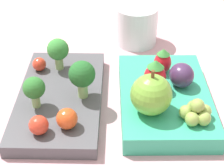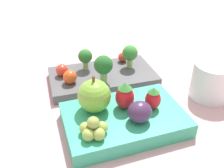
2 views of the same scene
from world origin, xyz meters
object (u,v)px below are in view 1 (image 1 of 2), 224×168
Objects in this scene: broccoli_floret_2 at (58,50)px; grape_cluster at (196,112)px; strawberry_1 at (155,77)px; bento_box_savoury at (60,98)px; cherry_tomato_1 at (39,125)px; cherry_tomato_2 at (67,119)px; drinking_cup at (136,25)px; bento_box_fruit at (164,99)px; broccoli_floret_0 at (34,89)px; apple at (151,95)px; broccoli_floret_1 at (82,74)px; plum at (182,75)px; strawberry_0 at (163,61)px; cherry_tomato_0 at (39,64)px.

grape_cluster is (-0.14, -0.17, -0.01)m from broccoli_floret_2.
bento_box_savoury is at bearing 84.87° from strawberry_1.
broccoli_floret_2 reaches higher than bento_box_savoury.
cherry_tomato_1 is (-0.14, 0.02, -0.02)m from broccoli_floret_2.
cherry_tomato_2 is 0.37× the size of drinking_cup.
bento_box_savoury is 8.35× the size of cherry_tomato_2.
bento_box_fruit is 0.18m from drinking_cup.
bento_box_fruit is 0.18m from broccoli_floret_0.
cherry_tomato_1 is 0.39× the size of apple.
broccoli_floret_0 is 1.67× the size of cherry_tomato_2.
bento_box_savoury is at bearing -14.70° from cherry_tomato_1.
broccoli_floret_1 reaches higher than bento_box_fruit.
broccoli_floret_0 is 0.05m from cherry_tomato_1.
strawberry_1 reaches higher than broccoli_floret_0.
broccoli_floret_2 is 0.13m from cherry_tomato_2.
apple reaches higher than bento_box_savoury.
strawberry_1 reaches higher than plum.
broccoli_floret_0 is 1.15× the size of strawberry_0.
cherry_tomato_0 is at bearing 45.06° from broccoli_floret_1.
plum is at bearing -166.21° from drinking_cup.
bento_box_fruit is 0.04m from plum.
broccoli_floret_0 reaches higher than cherry_tomato_1.
grape_cluster reaches higher than cherry_tomato_0.
cherry_tomato_0 is 0.18m from strawberry_0.
broccoli_floret_0 is at bearing 141.22° from drinking_cup.
bento_box_fruit is 0.04m from strawberry_1.
bento_box_savoury is 3.61× the size of apple.
strawberry_0 is (-0.03, -0.18, 0.02)m from cherry_tomato_0.
strawberry_0 is 0.14m from drinking_cup.
bento_box_fruit is 0.06m from apple.
cherry_tomato_0 is 0.44× the size of strawberry_1.
plum is (-0.00, -0.17, 0.03)m from bento_box_savoury.
cherry_tomato_2 is 0.17m from plum.
cherry_tomato_2 is at bearing 163.35° from broccoli_floret_1.
strawberry_0 is at bearing 12.32° from grape_cluster.
broccoli_floret_1 and strawberry_1 have the same top height.
bento_box_fruit is 7.98× the size of cherry_tomato_1.
broccoli_floret_2 is 0.17m from drinking_cup.
broccoli_floret_0 is 1.83× the size of cherry_tomato_1.
drinking_cup reaches higher than plum.
cherry_tomato_1 is (-0.05, -0.01, -0.02)m from broccoli_floret_0.
apple is 0.07m from plum.
strawberry_1 is at bearing -15.69° from apple.
strawberry_0 is at bearing -171.08° from drinking_cup.
bento_box_savoury is 4.08× the size of broccoli_floret_1.
bento_box_fruit reaches higher than bento_box_savoury.
plum is (0.08, -0.19, 0.01)m from cherry_tomato_1.
cherry_tomato_0 is at bearing 2.18° from broccoli_floret_0.
broccoli_floret_1 reaches higher than plum.
bento_box_fruit is at bearing -96.20° from bento_box_savoury.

